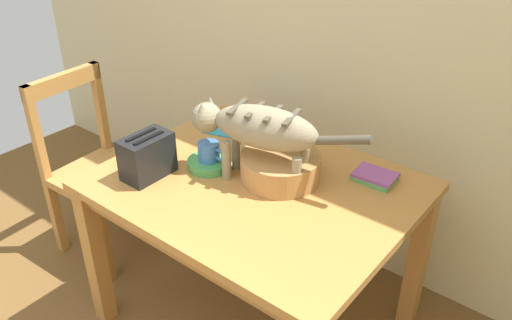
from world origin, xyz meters
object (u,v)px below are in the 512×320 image
(wooden_chair_near, at_px, (97,170))
(dining_table, at_px, (256,201))
(saucer_bowl, at_px, (209,163))
(toaster, at_px, (147,156))
(coffee_mug, at_px, (209,152))
(cat, at_px, (258,129))
(wicker_basket, at_px, (280,167))
(magazine, at_px, (235,127))
(book_stack, at_px, (375,177))

(wooden_chair_near, bearing_deg, dining_table, 91.14)
(saucer_bowl, bearing_deg, toaster, -126.71)
(dining_table, relative_size, saucer_bowl, 6.68)
(coffee_mug, bearing_deg, cat, 13.50)
(toaster, distance_m, wooden_chair_near, 0.72)
(cat, distance_m, wicker_basket, 0.19)
(cat, height_order, saucer_bowl, cat)
(magazine, height_order, wicker_basket, wicker_basket)
(saucer_bowl, xyz_separation_m, book_stack, (0.57, 0.33, -0.00))
(coffee_mug, relative_size, book_stack, 0.76)
(wooden_chair_near, bearing_deg, wicker_basket, 95.44)
(cat, relative_size, saucer_bowl, 3.90)
(magazine, height_order, book_stack, book_stack)
(dining_table, bearing_deg, coffee_mug, -172.68)
(saucer_bowl, relative_size, coffee_mug, 1.40)
(dining_table, relative_size, magazine, 4.85)
(cat, xyz_separation_m, book_stack, (0.36, 0.28, -0.21))
(cat, distance_m, toaster, 0.45)
(coffee_mug, distance_m, wooden_chair_near, 0.83)
(book_stack, xyz_separation_m, wicker_basket, (-0.29, -0.22, 0.04))
(saucer_bowl, xyz_separation_m, wicker_basket, (0.27, 0.11, 0.04))
(dining_table, height_order, magazine, magazine)
(saucer_bowl, bearing_deg, magazine, 114.14)
(coffee_mug, bearing_deg, wooden_chair_near, -176.80)
(saucer_bowl, height_order, coffee_mug, coffee_mug)
(cat, relative_size, book_stack, 4.17)
(coffee_mug, xyz_separation_m, wicker_basket, (0.27, 0.11, -0.02))
(wicker_basket, relative_size, wooden_chair_near, 0.33)
(dining_table, height_order, wooden_chair_near, wooden_chair_near)
(saucer_bowl, xyz_separation_m, magazine, (-0.15, 0.33, -0.01))
(magazine, xyz_separation_m, wicker_basket, (0.42, -0.22, 0.05))
(book_stack, bearing_deg, saucer_bowl, -149.99)
(cat, distance_m, coffee_mug, 0.26)
(cat, bearing_deg, dining_table, -173.97)
(coffee_mug, height_order, book_stack, coffee_mug)
(toaster, bearing_deg, wooden_chair_near, 166.05)
(dining_table, relative_size, wooden_chair_near, 1.26)
(dining_table, relative_size, toaster, 5.87)
(toaster, height_order, wooden_chair_near, wooden_chair_near)
(magazine, relative_size, book_stack, 1.47)
(dining_table, distance_m, coffee_mug, 0.27)
(dining_table, relative_size, coffee_mug, 9.36)
(saucer_bowl, relative_size, wooden_chair_near, 0.19)
(saucer_bowl, height_order, wicker_basket, wicker_basket)
(magazine, bearing_deg, toaster, -105.39)
(book_stack, height_order, toaster, toaster)
(dining_table, height_order, coffee_mug, coffee_mug)
(wicker_basket, height_order, toaster, toaster)
(saucer_bowl, height_order, toaster, toaster)
(dining_table, xyz_separation_m, magazine, (-0.37, 0.31, 0.09))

